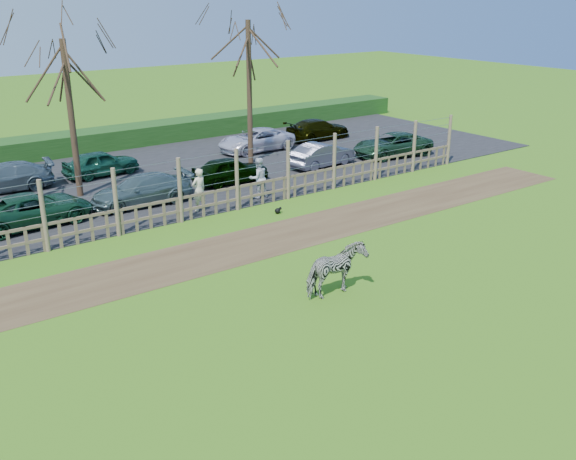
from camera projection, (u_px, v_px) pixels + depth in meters
ground at (311, 298)px, 18.30m from camera, size 120.00×120.00×0.00m
dirt_strip at (230, 250)px, 21.71m from camera, size 34.00×2.80×0.01m
asphalt at (116, 183)px, 29.30m from camera, size 44.00×13.00×0.04m
hedge at (65, 144)px, 34.43m from camera, size 46.00×2.00×1.10m
fence at (181, 202)px, 24.09m from camera, size 30.16×0.16×2.50m
tree_mid at (67, 81)px, 25.76m from camera, size 4.80×4.80×6.83m
tree_right at (249, 58)px, 30.96m from camera, size 4.80×4.80×7.35m
zebra at (336, 270)px, 18.21m from camera, size 1.85×0.88×1.54m
visitor_a at (199, 190)px, 25.21m from camera, size 0.69×0.52×1.72m
visitor_b at (258, 178)px, 26.83m from camera, size 0.90×0.73×1.72m
crow at (278, 211)px, 25.26m from camera, size 0.30×0.22×0.25m
car_2 at (33, 209)px, 23.76m from camera, size 4.44×2.28×1.20m
car_3 at (142, 190)px, 26.08m from camera, size 4.21×1.87×1.20m
car_4 at (230, 170)px, 29.06m from camera, size 3.60×1.61×1.20m
car_5 at (322, 155)px, 31.81m from camera, size 3.77×1.70×1.20m
car_6 at (392, 145)px, 33.90m from camera, size 4.55×2.55×1.20m
car_9 at (4, 178)px, 27.86m from camera, size 4.29×2.12×1.20m
car_10 at (101, 163)px, 30.25m from camera, size 3.62×1.68×1.20m
car_12 at (256, 140)px, 35.01m from camera, size 4.36×2.08×1.20m
car_13 at (318, 129)px, 37.77m from camera, size 4.19×1.82×1.20m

